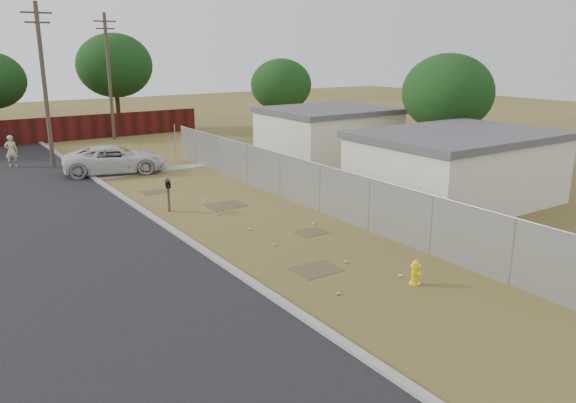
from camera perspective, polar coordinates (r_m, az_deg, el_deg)
ground at (r=21.66m, az=-3.35°, el=-2.32°), size 120.00×120.00×0.00m
street at (r=26.93m, az=-24.96°, el=-0.20°), size 15.10×60.00×0.12m
chainlink_fence at (r=23.92m, az=1.80°, el=1.38°), size 0.10×27.06×2.02m
utility_poles at (r=39.12m, az=-24.38°, el=11.26°), size 12.60×8.24×9.00m
houses at (r=29.49m, az=9.88°, el=5.34°), size 9.30×17.24×3.10m
horizon_trees at (r=42.93m, az=-19.05°, el=11.93°), size 33.32×31.94×7.78m
fire_hydrant at (r=16.54m, az=12.80°, el=-7.07°), size 0.39×0.39×0.77m
mailbox at (r=23.55m, az=-12.09°, el=1.50°), size 0.36×0.59×1.35m
pickup_truck at (r=31.83m, az=-17.18°, el=4.11°), size 5.82×3.81×1.49m
pedestrian at (r=35.54m, az=-26.29°, el=4.60°), size 0.76×0.60×1.84m
scattered_litter at (r=19.93m, az=-0.32°, el=-3.76°), size 3.38×11.15×0.07m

